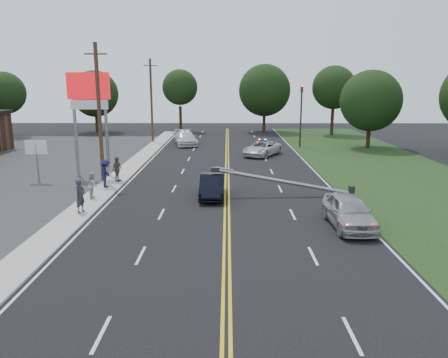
{
  "coord_description": "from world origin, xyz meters",
  "views": [
    {
      "loc": [
        0.02,
        -19.55,
        7.29
      ],
      "look_at": [
        -0.18,
        5.52,
        1.7
      ],
      "focal_mm": 35.0,
      "sensor_mm": 36.0,
      "label": 1
    }
  ],
  "objects_px": {
    "pylon_sign": "(89,99)",
    "waiting_sedan": "(349,211)",
    "emergency_a": "(262,149)",
    "bystander_b": "(93,185)",
    "small_sign": "(36,151)",
    "traffic_signal": "(301,110)",
    "utility_pole_mid": "(99,113)",
    "crashed_sedan": "(212,186)",
    "bystander_d": "(117,169)",
    "emergency_b": "(185,138)",
    "fallen_streetlight": "(292,183)",
    "utility_pole_far": "(151,101)",
    "bystander_c": "(106,173)",
    "bystander_a": "(80,196)"
  },
  "relations": [
    {
      "from": "emergency_a",
      "to": "bystander_d",
      "type": "xyz_separation_m",
      "value": [
        -11.62,
        -12.34,
        0.32
      ]
    },
    {
      "from": "traffic_signal",
      "to": "utility_pole_mid",
      "type": "xyz_separation_m",
      "value": [
        -17.5,
        -18.0,
        0.88
      ]
    },
    {
      "from": "pylon_sign",
      "to": "bystander_b",
      "type": "height_order",
      "value": "pylon_sign"
    },
    {
      "from": "traffic_signal",
      "to": "emergency_b",
      "type": "xyz_separation_m",
      "value": [
        -13.23,
        1.56,
        -3.38
      ]
    },
    {
      "from": "pylon_sign",
      "to": "bystander_c",
      "type": "xyz_separation_m",
      "value": [
        2.08,
        -4.06,
        -4.9
      ]
    },
    {
      "from": "emergency_a",
      "to": "bystander_b",
      "type": "xyz_separation_m",
      "value": [
        -11.97,
        -16.99,
        0.22
      ]
    },
    {
      "from": "bystander_d",
      "to": "pylon_sign",
      "type": "bearing_deg",
      "value": 66.19
    },
    {
      "from": "pylon_sign",
      "to": "utility_pole_mid",
      "type": "height_order",
      "value": "utility_pole_mid"
    },
    {
      "from": "emergency_a",
      "to": "utility_pole_far",
      "type": "bearing_deg",
      "value": 171.95
    },
    {
      "from": "utility_pole_far",
      "to": "waiting_sedan",
      "type": "bearing_deg",
      "value": -64.3
    },
    {
      "from": "fallen_streetlight",
      "to": "pylon_sign",
      "type": "bearing_deg",
      "value": 157.78
    },
    {
      "from": "pylon_sign",
      "to": "utility_pole_far",
      "type": "relative_size",
      "value": 0.8
    },
    {
      "from": "bystander_c",
      "to": "bystander_d",
      "type": "relative_size",
      "value": 1.06
    },
    {
      "from": "fallen_streetlight",
      "to": "bystander_a",
      "type": "relative_size",
      "value": 4.97
    },
    {
      "from": "emergency_a",
      "to": "bystander_b",
      "type": "relative_size",
      "value": 3.14
    },
    {
      "from": "small_sign",
      "to": "emergency_a",
      "type": "bearing_deg",
      "value": 34.6
    },
    {
      "from": "crashed_sedan",
      "to": "bystander_a",
      "type": "relative_size",
      "value": 2.35
    },
    {
      "from": "utility_pole_mid",
      "to": "emergency_a",
      "type": "xyz_separation_m",
      "value": [
        12.74,
        12.1,
        -4.36
      ]
    },
    {
      "from": "emergency_a",
      "to": "bystander_d",
      "type": "height_order",
      "value": "bystander_d"
    },
    {
      "from": "pylon_sign",
      "to": "crashed_sedan",
      "type": "height_order",
      "value": "pylon_sign"
    },
    {
      "from": "crashed_sedan",
      "to": "emergency_b",
      "type": "relative_size",
      "value": 0.78
    },
    {
      "from": "traffic_signal",
      "to": "emergency_b",
      "type": "distance_m",
      "value": 13.75
    },
    {
      "from": "pylon_sign",
      "to": "emergency_a",
      "type": "xyz_separation_m",
      "value": [
        14.04,
        10.1,
        -5.28
      ]
    },
    {
      "from": "pylon_sign",
      "to": "small_sign",
      "type": "bearing_deg",
      "value": -150.26
    },
    {
      "from": "emergency_a",
      "to": "bystander_c",
      "type": "height_order",
      "value": "bystander_c"
    },
    {
      "from": "small_sign",
      "to": "fallen_streetlight",
      "type": "relative_size",
      "value": 0.33
    },
    {
      "from": "crashed_sedan",
      "to": "bystander_d",
      "type": "bearing_deg",
      "value": 150.47
    },
    {
      "from": "pylon_sign",
      "to": "bystander_d",
      "type": "relative_size",
      "value": 4.36
    },
    {
      "from": "fallen_streetlight",
      "to": "bystander_d",
      "type": "relative_size",
      "value": 5.1
    },
    {
      "from": "pylon_sign",
      "to": "crashed_sedan",
      "type": "xyz_separation_m",
      "value": [
        9.54,
        -6.19,
        -5.27
      ]
    },
    {
      "from": "traffic_signal",
      "to": "bystander_b",
      "type": "relative_size",
      "value": 4.27
    },
    {
      "from": "pylon_sign",
      "to": "waiting_sedan",
      "type": "relative_size",
      "value": 1.66
    },
    {
      "from": "emergency_b",
      "to": "bystander_d",
      "type": "xyz_separation_m",
      "value": [
        -3.14,
        -19.8,
        0.22
      ]
    },
    {
      "from": "utility_pole_mid",
      "to": "bystander_b",
      "type": "bearing_deg",
      "value": -81.13
    },
    {
      "from": "traffic_signal",
      "to": "utility_pole_mid",
      "type": "distance_m",
      "value": 25.12
    },
    {
      "from": "small_sign",
      "to": "bystander_c",
      "type": "xyz_separation_m",
      "value": [
        5.58,
        -2.06,
        -1.24
      ]
    },
    {
      "from": "pylon_sign",
      "to": "small_sign",
      "type": "xyz_separation_m",
      "value": [
        -3.5,
        -2.0,
        -3.66
      ]
    },
    {
      "from": "traffic_signal",
      "to": "emergency_a",
      "type": "xyz_separation_m",
      "value": [
        -4.76,
        -5.9,
        -3.48
      ]
    },
    {
      "from": "traffic_signal",
      "to": "utility_pole_far",
      "type": "relative_size",
      "value": 0.7
    },
    {
      "from": "small_sign",
      "to": "emergency_a",
      "type": "distance_m",
      "value": 21.37
    },
    {
      "from": "emergency_b",
      "to": "bystander_a",
      "type": "xyz_separation_m",
      "value": [
        -3.27,
        -27.57,
        0.24
      ]
    },
    {
      "from": "small_sign",
      "to": "pylon_sign",
      "type": "bearing_deg",
      "value": 29.74
    },
    {
      "from": "crashed_sedan",
      "to": "bystander_d",
      "type": "xyz_separation_m",
      "value": [
        -7.12,
        3.95,
        0.31
      ]
    },
    {
      "from": "pylon_sign",
      "to": "bystander_a",
      "type": "distance_m",
      "value": 11.4
    },
    {
      "from": "small_sign",
      "to": "emergency_a",
      "type": "relative_size",
      "value": 0.6
    },
    {
      "from": "utility_pole_far",
      "to": "utility_pole_mid",
      "type": "bearing_deg",
      "value": -90.0
    },
    {
      "from": "utility_pole_mid",
      "to": "bystander_b",
      "type": "height_order",
      "value": "utility_pole_mid"
    },
    {
      "from": "bystander_c",
      "to": "bystander_a",
      "type": "bearing_deg",
      "value": -179.89
    },
    {
      "from": "emergency_b",
      "to": "bystander_c",
      "type": "relative_size",
      "value": 2.91
    },
    {
      "from": "traffic_signal",
      "to": "emergency_a",
      "type": "distance_m",
      "value": 8.34
    }
  ]
}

